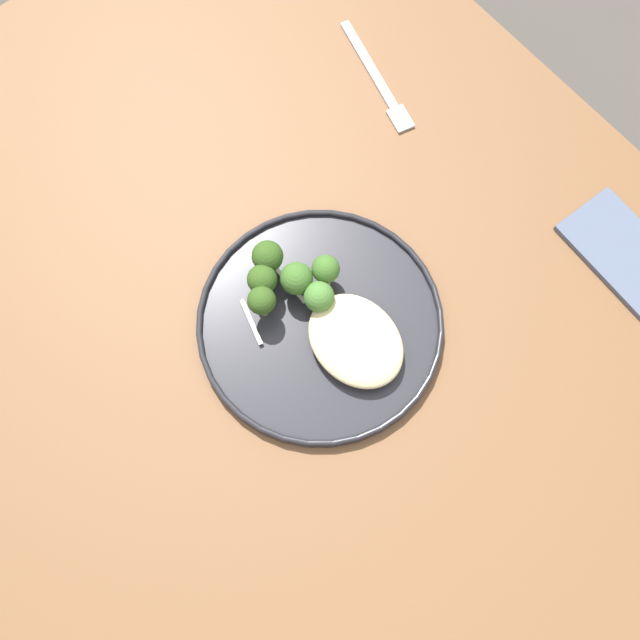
% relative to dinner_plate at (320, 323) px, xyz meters
% --- Properties ---
extents(ground, '(6.00, 6.00, 0.00)m').
position_rel_dinner_plate_xyz_m(ground, '(-0.06, 0.03, -0.75)').
color(ground, '#47423D').
extents(wooden_dining_table, '(1.40, 1.00, 0.74)m').
position_rel_dinner_plate_xyz_m(wooden_dining_table, '(-0.06, 0.03, -0.09)').
color(wooden_dining_table, brown).
rests_on(wooden_dining_table, ground).
extents(dinner_plate, '(0.29, 0.29, 0.02)m').
position_rel_dinner_plate_xyz_m(dinner_plate, '(0.00, 0.00, 0.00)').
color(dinner_plate, '#232328').
rests_on(dinner_plate, wooden_dining_table).
extents(noodle_bed, '(0.12, 0.10, 0.03)m').
position_rel_dinner_plate_xyz_m(noodle_bed, '(-0.05, -0.01, 0.02)').
color(noodle_bed, beige).
rests_on(noodle_bed, dinner_plate).
extents(seared_scallop_half_hidden, '(0.03, 0.03, 0.01)m').
position_rel_dinner_plate_xyz_m(seared_scallop_half_hidden, '(-0.02, 0.01, 0.01)').
color(seared_scallop_half_hidden, beige).
rests_on(seared_scallop_half_hidden, dinner_plate).
extents(seared_scallop_tilted_round, '(0.03, 0.03, 0.01)m').
position_rel_dinner_plate_xyz_m(seared_scallop_tilted_round, '(-0.04, -0.01, 0.01)').
color(seared_scallop_tilted_round, '#E5C689').
rests_on(seared_scallop_tilted_round, dinner_plate).
extents(seared_scallop_right_edge, '(0.02, 0.02, 0.01)m').
position_rel_dinner_plate_xyz_m(seared_scallop_right_edge, '(-0.03, -0.05, 0.01)').
color(seared_scallop_right_edge, '#DBB77A').
rests_on(seared_scallop_right_edge, dinner_plate).
extents(seared_scallop_rear_pale, '(0.02, 0.02, 0.01)m').
position_rel_dinner_plate_xyz_m(seared_scallop_rear_pale, '(-0.06, 0.01, 0.01)').
color(seared_scallop_rear_pale, '#DBB77A').
rests_on(seared_scallop_rear_pale, dinner_plate).
extents(seared_scallop_left_edge, '(0.02, 0.02, 0.01)m').
position_rel_dinner_plate_xyz_m(seared_scallop_left_edge, '(-0.07, -0.04, 0.01)').
color(seared_scallop_left_edge, '#E5C689').
rests_on(seared_scallop_left_edge, dinner_plate).
extents(seared_scallop_center_golden, '(0.03, 0.03, 0.01)m').
position_rel_dinner_plate_xyz_m(seared_scallop_center_golden, '(-0.01, -0.02, 0.01)').
color(seared_scallop_center_golden, '#DBB77A').
rests_on(seared_scallop_center_golden, dinner_plate).
extents(seared_scallop_on_noodles, '(0.03, 0.03, 0.01)m').
position_rel_dinner_plate_xyz_m(seared_scallop_on_noodles, '(-0.06, -0.02, 0.01)').
color(seared_scallop_on_noodles, beige).
rests_on(seared_scallop_on_noodles, dinner_plate).
extents(broccoli_floret_right_tilted, '(0.04, 0.04, 0.05)m').
position_rel_dinner_plate_xyz_m(broccoli_floret_right_tilted, '(0.02, -0.01, 0.03)').
color(broccoli_floret_right_tilted, '#7A994C').
rests_on(broccoli_floret_right_tilted, dinner_plate).
extents(broccoli_floret_tall_stalk, '(0.03, 0.03, 0.05)m').
position_rel_dinner_plate_xyz_m(broccoli_floret_tall_stalk, '(0.04, -0.04, 0.03)').
color(broccoli_floret_tall_stalk, '#89A356').
rests_on(broccoli_floret_tall_stalk, dinner_plate).
extents(broccoli_floret_front_edge, '(0.04, 0.04, 0.05)m').
position_rel_dinner_plate_xyz_m(broccoli_floret_front_edge, '(0.05, -0.01, 0.04)').
color(broccoli_floret_front_edge, '#89A356').
rests_on(broccoli_floret_front_edge, dinner_plate).
extents(broccoli_floret_left_leaning, '(0.04, 0.04, 0.06)m').
position_rel_dinner_plate_xyz_m(broccoli_floret_left_leaning, '(0.09, 0.00, 0.04)').
color(broccoli_floret_left_leaning, '#89A356').
rests_on(broccoli_floret_left_leaning, dinner_plate).
extents(broccoli_floret_split_head, '(0.03, 0.03, 0.06)m').
position_rel_dinner_plate_xyz_m(broccoli_floret_split_head, '(0.05, 0.04, 0.04)').
color(broccoli_floret_split_head, '#7A994C').
rests_on(broccoli_floret_split_head, dinner_plate).
extents(broccoli_floret_small_sprig, '(0.04, 0.04, 0.05)m').
position_rel_dinner_plate_xyz_m(broccoli_floret_small_sprig, '(0.07, 0.03, 0.04)').
color(broccoli_floret_small_sprig, '#89A356').
rests_on(broccoli_floret_small_sprig, dinner_plate).
extents(onion_sliver_curled_piece, '(0.02, 0.04, 0.00)m').
position_rel_dinner_plate_xyz_m(onion_sliver_curled_piece, '(0.04, -0.02, 0.01)').
color(onion_sliver_curled_piece, silver).
rests_on(onion_sliver_curled_piece, dinner_plate).
extents(onion_sliver_long_sliver, '(0.05, 0.01, 0.00)m').
position_rel_dinner_plate_xyz_m(onion_sliver_long_sliver, '(0.06, -0.00, 0.01)').
color(onion_sliver_long_sliver, silver).
rests_on(onion_sliver_long_sliver, dinner_plate).
extents(onion_sliver_short_strip, '(0.06, 0.02, 0.00)m').
position_rel_dinner_plate_xyz_m(onion_sliver_short_strip, '(0.05, 0.06, 0.01)').
color(onion_sliver_short_strip, silver).
rests_on(onion_sliver_short_strip, dinner_plate).
extents(dinner_fork, '(0.18, 0.06, 0.00)m').
position_rel_dinner_plate_xyz_m(dinner_fork, '(0.21, -0.28, -0.01)').
color(dinner_fork, silver).
rests_on(dinner_fork, wooden_dining_table).
extents(folded_napkin, '(0.15, 0.10, 0.01)m').
position_rel_dinner_plate_xyz_m(folded_napkin, '(-0.16, -0.34, -0.00)').
color(folded_napkin, '#4C566B').
rests_on(folded_napkin, wooden_dining_table).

